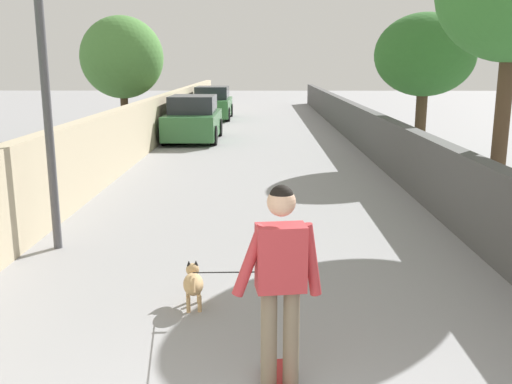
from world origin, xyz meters
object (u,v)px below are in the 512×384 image
Objects in this scene: tree_right_near at (425,56)px; lamp_post at (40,18)px; tree_left_far at (122,58)px; dog at (194,283)px; car_far at (213,104)px; car_near at (193,120)px; person_skateboarder at (281,271)px.

tree_right_near is 10.27m from lamp_post.
tree_right_near is at bearing -122.79° from tree_left_far.
car_far is at bearing 4.28° from dog.
tree_right_near is 0.98× the size of car_far.
car_near is (11.78, -0.60, -2.50)m from lamp_post.
tree_left_far is 0.90× the size of lamp_post.
person_skateboarder is at bearing -162.91° from tree_left_far.
car_near is at bearing 180.00° from car_far.
dog is 0.52× the size of car_near.
dog is at bearing 27.71° from person_skateboarder.
tree_left_far is 3.77m from car_near.
lamp_post is at bearing 135.56° from tree_right_near.
dog is at bearing -132.31° from lamp_post.
lamp_post is 1.24× the size of car_near.
tree_left_far is at bearing 9.08° from lamp_post.
lamp_post is 19.77m from car_far.
person_skateboarder is 0.43× the size of car_near.
person_skateboarder is at bearing -170.80° from car_near.
tree_left_far is at bearing 156.49° from car_far.
tree_right_near is 8.22m from car_near.
car_far is (6.27, -2.73, -2.10)m from tree_left_far.
tree_left_far is 2.60× the size of person_skateboarder.
dog is 0.50× the size of car_far.
car_near is at bearing -119.48° from tree_left_far.
tree_right_near is 1.02× the size of car_near.
tree_right_near is 14.08m from car_far.
tree_right_near reaches higher than car_far.
tree_left_far reaches higher than car_near.
lamp_post reaches higher than tree_left_far.
tree_right_near reaches higher than dog.
tree_right_near is 11.90m from person_skateboarder.
car_far is (7.82, 0.00, 0.00)m from car_near.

